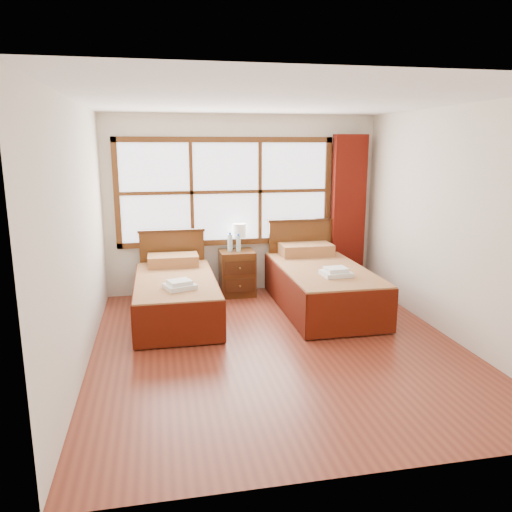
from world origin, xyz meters
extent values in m
plane|color=maroon|center=(0.00, 0.00, 0.00)|extent=(4.50, 4.50, 0.00)
plane|color=white|center=(0.00, 0.00, 2.60)|extent=(4.50, 4.50, 0.00)
plane|color=silver|center=(0.00, 2.25, 1.30)|extent=(4.00, 0.00, 4.00)
plane|color=silver|center=(-2.00, 0.00, 1.30)|extent=(0.00, 4.50, 4.50)
plane|color=silver|center=(2.00, 0.00, 1.30)|extent=(0.00, 4.50, 4.50)
cube|color=white|center=(-0.25, 2.22, 1.50)|extent=(3.00, 0.02, 1.40)
cube|color=#532D12|center=(-0.25, 2.20, 0.76)|extent=(3.16, 0.06, 0.08)
cube|color=#532D12|center=(-0.25, 2.20, 2.24)|extent=(3.16, 0.06, 0.08)
cube|color=#532D12|center=(-1.79, 2.20, 1.50)|extent=(0.08, 0.06, 1.56)
cube|color=#532D12|center=(1.29, 2.20, 1.50)|extent=(0.08, 0.06, 1.56)
cube|color=#532D12|center=(-0.75, 2.20, 1.50)|extent=(0.05, 0.05, 1.40)
cube|color=#532D12|center=(0.25, 2.20, 1.50)|extent=(0.05, 0.05, 1.40)
cube|color=#532D12|center=(-0.25, 2.20, 1.50)|extent=(3.00, 0.05, 0.05)
cube|color=#5B1109|center=(1.60, 2.11, 1.17)|extent=(0.50, 0.16, 2.30)
cube|color=#3A1D0C|center=(-1.06, 1.13, 0.14)|extent=(0.88, 1.76, 0.29)
cube|color=maroon|center=(-1.06, 1.13, 0.41)|extent=(0.98, 1.95, 0.24)
cube|color=#531508|center=(-1.55, 1.13, 0.26)|extent=(0.03, 1.95, 0.49)
cube|color=#531508|center=(-0.56, 1.13, 0.26)|extent=(0.03, 1.95, 0.49)
cube|color=#531508|center=(-1.06, 0.16, 0.26)|extent=(0.98, 0.03, 0.49)
cube|color=maroon|center=(-1.06, 1.84, 0.60)|extent=(0.69, 0.40, 0.15)
cube|color=#532D12|center=(-1.06, 2.14, 0.48)|extent=(0.92, 0.06, 0.95)
cube|color=#3A1D0C|center=(-1.06, 2.14, 0.96)|extent=(0.95, 0.08, 0.04)
cube|color=#3A1D0C|center=(0.88, 1.13, 0.16)|extent=(0.97, 1.93, 0.31)
cube|color=maroon|center=(0.88, 1.13, 0.45)|extent=(1.08, 2.14, 0.26)
cube|color=#531508|center=(0.34, 1.13, 0.29)|extent=(0.03, 2.14, 0.54)
cube|color=#531508|center=(1.42, 1.13, 0.29)|extent=(0.03, 2.14, 0.54)
cube|color=#531508|center=(0.88, 0.07, 0.29)|extent=(1.08, 0.03, 0.54)
cube|color=maroon|center=(0.88, 1.91, 0.66)|extent=(0.76, 0.44, 0.17)
cube|color=#532D12|center=(0.88, 2.14, 0.52)|extent=(1.01, 0.06, 1.05)
cube|color=#3A1D0C|center=(0.88, 2.14, 1.06)|extent=(1.05, 0.08, 0.04)
cube|color=#532D12|center=(-0.13, 2.00, 0.33)|extent=(0.50, 0.44, 0.66)
cube|color=#3A1D0C|center=(-0.13, 1.77, 0.20)|extent=(0.44, 0.02, 0.20)
cube|color=#3A1D0C|center=(-0.13, 1.77, 0.46)|extent=(0.44, 0.02, 0.20)
sphere|color=#A68238|center=(-0.13, 1.75, 0.20)|extent=(0.03, 0.03, 0.03)
sphere|color=#A68238|center=(-0.13, 1.75, 0.46)|extent=(0.03, 0.03, 0.03)
cube|color=white|center=(-1.02, 0.68, 0.55)|extent=(0.41, 0.39, 0.05)
cube|color=white|center=(-1.02, 0.68, 0.60)|extent=(0.31, 0.29, 0.05)
cube|color=white|center=(0.91, 0.69, 0.60)|extent=(0.37, 0.33, 0.05)
cube|color=white|center=(0.91, 0.69, 0.66)|extent=(0.28, 0.24, 0.05)
cylinder|color=#B57D3A|center=(-0.08, 2.08, 0.67)|extent=(0.12, 0.12, 0.02)
cylinder|color=#B57D3A|center=(-0.08, 2.08, 0.77)|extent=(0.03, 0.03, 0.17)
cylinder|color=white|center=(-0.08, 2.08, 0.95)|extent=(0.20, 0.20, 0.20)
cylinder|color=silver|center=(-0.23, 2.00, 0.78)|extent=(0.07, 0.07, 0.24)
cylinder|color=blue|center=(-0.23, 2.00, 0.92)|extent=(0.04, 0.04, 0.03)
cylinder|color=silver|center=(-0.11, 1.97, 0.77)|extent=(0.07, 0.07, 0.23)
cylinder|color=blue|center=(-0.11, 1.97, 0.90)|extent=(0.03, 0.03, 0.03)
camera|label=1|loc=(-1.24, -5.01, 2.17)|focal=35.00mm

